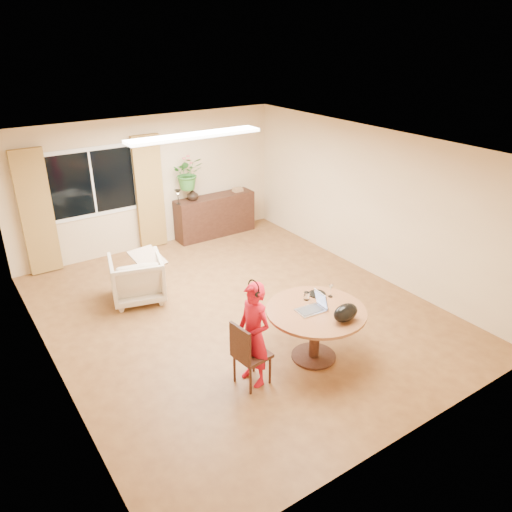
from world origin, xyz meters
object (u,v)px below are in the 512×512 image
(dining_chair, at_px, (252,353))
(child, at_px, (254,335))
(dining_table, at_px, (316,320))
(sideboard, at_px, (215,216))
(armchair, at_px, (137,278))

(dining_chair, relative_size, child, 0.65)
(dining_table, bearing_deg, child, 177.20)
(child, bearing_deg, dining_chair, -74.64)
(child, xyz_separation_m, sideboard, (2.05, 4.54, -0.25))
(armchair, bearing_deg, sideboard, -129.74)
(dining_table, relative_size, dining_chair, 1.47)
(dining_table, distance_m, child, 0.95)
(dining_table, bearing_deg, armchair, 115.44)
(child, bearing_deg, dining_table, 77.17)
(dining_chair, height_order, sideboard, dining_chair)
(dining_table, xyz_separation_m, sideboard, (1.10, 4.59, -0.15))
(armchair, distance_m, sideboard, 3.01)
(dining_table, distance_m, dining_chair, 1.00)
(dining_table, distance_m, sideboard, 4.72)
(armchair, bearing_deg, dining_table, 130.42)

